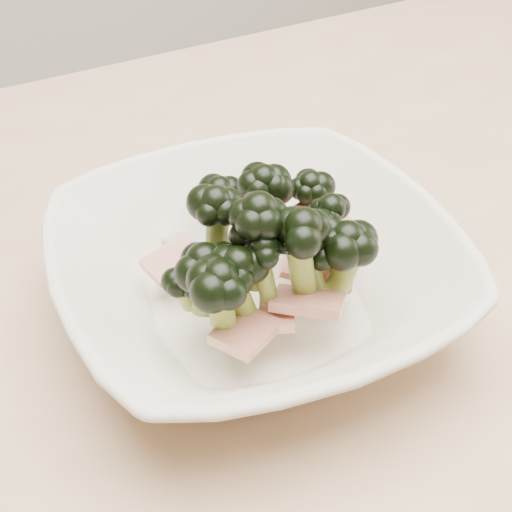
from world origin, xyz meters
name	(u,v)px	position (x,y,z in m)	size (l,w,h in m)	color
dining_table	(321,320)	(0.00, 0.00, 0.65)	(1.20, 0.80, 0.75)	tan
broccoli_dish	(257,269)	(-0.10, -0.05, 0.79)	(0.30, 0.30, 0.12)	beige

